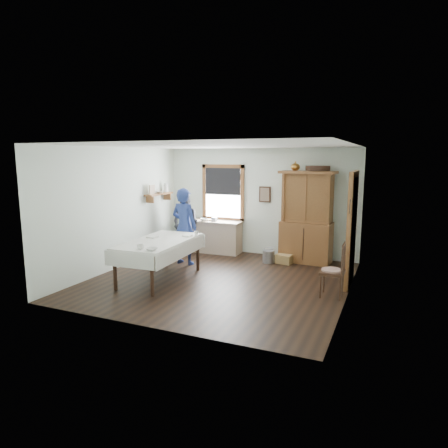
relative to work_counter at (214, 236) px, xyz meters
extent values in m
cube|color=black|center=(1.13, -2.17, -0.41)|extent=(5.00, 5.00, 0.01)
cube|color=silver|center=(1.13, -2.17, 2.28)|extent=(5.00, 5.00, 0.01)
cube|color=silver|center=(1.13, 0.33, 0.93)|extent=(5.00, 0.01, 2.70)
cube|color=silver|center=(1.13, -4.67, 0.93)|extent=(5.00, 0.01, 2.70)
cube|color=silver|center=(-1.37, -2.17, 0.93)|extent=(0.01, 5.00, 2.70)
cube|color=silver|center=(3.63, -2.17, 0.93)|extent=(0.01, 5.00, 2.70)
cube|color=white|center=(0.13, 0.31, 1.13)|extent=(1.00, 0.02, 1.30)
cube|color=brown|center=(0.13, 0.29, 1.83)|extent=(1.18, 0.06, 0.09)
cube|color=brown|center=(0.13, 0.29, 0.44)|extent=(1.18, 0.06, 0.09)
cube|color=brown|center=(-0.41, 0.29, 1.13)|extent=(0.09, 0.06, 1.48)
cube|color=brown|center=(0.68, 0.29, 1.13)|extent=(0.09, 0.06, 1.48)
cube|color=black|center=(0.13, 0.27, 1.43)|extent=(0.98, 0.03, 0.70)
cube|color=#3F372D|center=(3.60, -1.32, 0.63)|extent=(0.03, 0.90, 2.10)
cube|color=brown|center=(3.57, -1.83, 0.63)|extent=(0.08, 0.12, 2.10)
cube|color=brown|center=(3.57, -0.81, 0.63)|extent=(0.08, 0.12, 2.10)
cube|color=brown|center=(3.57, -1.32, 1.74)|extent=(0.08, 1.14, 0.12)
cube|color=brown|center=(-1.24, -0.67, 1.13)|extent=(0.24, 1.00, 0.04)
cube|color=brown|center=(-1.24, -1.07, 1.03)|extent=(0.22, 0.03, 0.18)
cube|color=brown|center=(-1.24, -0.27, 1.03)|extent=(0.22, 0.03, 0.18)
cube|color=tan|center=(-1.24, -0.97, 1.26)|extent=(0.03, 0.22, 0.24)
cylinder|color=silver|center=(-1.24, -0.32, 1.26)|extent=(0.12, 0.12, 0.22)
cube|color=#361D12|center=(1.28, 0.29, 1.13)|extent=(0.30, 0.04, 0.40)
torus|color=black|center=(3.58, -1.87, 1.30)|extent=(0.01, 0.27, 0.27)
cube|color=tan|center=(0.00, 0.00, 0.00)|extent=(1.48, 0.59, 0.84)
cube|color=brown|center=(2.43, -0.05, 0.66)|extent=(1.31, 0.68, 2.17)
cube|color=white|center=(-0.01, -2.62, -0.01)|extent=(1.18, 2.11, 0.82)
cube|color=#361D12|center=(3.37, -2.25, 0.08)|extent=(0.47, 0.47, 0.99)
cube|color=gray|center=(1.64, -0.45, -0.27)|extent=(0.30, 0.30, 0.30)
cube|color=#A17A49|center=(2.00, -0.38, -0.31)|extent=(0.41, 0.32, 0.22)
imported|color=navy|center=(-0.14, -1.33, 0.41)|extent=(0.65, 0.47, 1.65)
imported|color=black|center=(-0.63, -0.38, 0.30)|extent=(0.76, 0.62, 1.44)
imported|color=silver|center=(0.11, -3.43, 0.45)|extent=(0.16, 0.16, 0.10)
imported|color=silver|center=(0.43, -1.83, 0.45)|extent=(0.12, 0.12, 0.09)
imported|color=silver|center=(0.36, -3.44, 0.43)|extent=(0.25, 0.25, 0.06)
imported|color=#7D6853|center=(-0.29, -0.01, 0.43)|extent=(0.26, 0.29, 0.02)
imported|color=silver|center=(-0.22, -0.13, 0.45)|extent=(0.24, 0.24, 0.06)
imported|color=silver|center=(-1.24, -0.62, 1.18)|extent=(0.22, 0.22, 0.05)
camera|label=1|loc=(4.33, -9.33, 2.06)|focal=32.00mm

